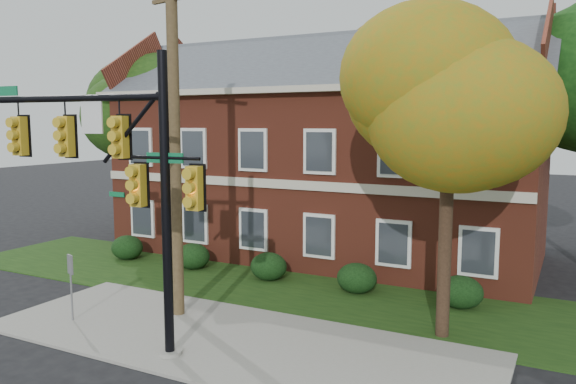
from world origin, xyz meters
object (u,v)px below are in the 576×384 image
at_px(tree_left_rear, 140,107).
at_px(utility_pole, 175,147).
at_px(hedge_far_left, 127,248).
at_px(hedge_far_right, 461,292).
at_px(traffic_signal, 119,170).
at_px(hedge_left, 193,256).
at_px(apartment_building, 326,143).
at_px(sign_post, 71,277).
at_px(hedge_right, 357,278).
at_px(tree_near_right, 458,91).
at_px(tree_far_rear, 405,69).
at_px(hedge_center, 269,266).

distance_m(tree_left_rear, utility_pole, 12.87).
height_order(hedge_far_left, hedge_far_right, same).
bearing_deg(hedge_far_right, traffic_signal, -134.11).
height_order(hedge_far_left, hedge_left, same).
distance_m(apartment_building, sign_post, 12.73).
height_order(apartment_building, hedge_right, apartment_building).
bearing_deg(tree_left_rear, tree_near_right, -22.36).
relative_size(apartment_building, hedge_far_right, 13.43).
relative_size(traffic_signal, utility_pole, 0.74).
height_order(hedge_left, hedge_far_right, same).
xyz_separation_m(tree_near_right, tree_far_rear, (-5.88, 15.93, 2.17)).
bearing_deg(apartment_building, hedge_far_right, -36.89).
height_order(tree_left_rear, traffic_signal, tree_left_rear).
xyz_separation_m(hedge_right, hedge_far_right, (3.50, 0.00, 0.00)).
bearing_deg(sign_post, tree_left_rear, 138.84).
xyz_separation_m(apartment_building, tree_far_rear, (1.34, 7.84, 3.86)).
distance_m(hedge_far_right, sign_post, 11.95).
height_order(tree_far_rear, traffic_signal, tree_far_rear).
relative_size(apartment_building, tree_far_rear, 1.63).
height_order(hedge_center, tree_near_right, tree_near_right).
relative_size(tree_near_right, utility_pole, 0.84).
height_order(hedge_far_right, sign_post, sign_post).
distance_m(hedge_far_left, tree_near_right, 15.75).
bearing_deg(traffic_signal, tree_far_rear, 80.73).
relative_size(hedge_far_left, hedge_far_right, 1.00).
bearing_deg(hedge_far_left, utility_pole, -35.87).
height_order(hedge_right, traffic_signal, traffic_signal).
xyz_separation_m(hedge_left, sign_post, (0.58, -6.61, 0.86)).
height_order(hedge_center, tree_left_rear, tree_left_rear).
height_order(tree_near_right, tree_far_rear, tree_far_rear).
distance_m(hedge_far_left, utility_pole, 9.26).
bearing_deg(tree_left_rear, traffic_signal, -50.15).
distance_m(hedge_far_right, tree_near_right, 6.77).
relative_size(apartment_building, hedge_center, 13.43).
bearing_deg(tree_left_rear, tree_far_rear, 38.97).
bearing_deg(utility_pole, apartment_building, 97.37).
distance_m(hedge_right, tree_near_right, 7.72).
distance_m(tree_left_rear, tree_far_rear, 14.40).
relative_size(hedge_left, hedge_right, 1.00).
xyz_separation_m(tree_left_rear, traffic_signal, (9.60, -11.50, -1.99)).
bearing_deg(hedge_far_right, sign_post, -146.34).
xyz_separation_m(hedge_center, sign_post, (-2.92, -6.61, 0.86)).
height_order(hedge_right, utility_pole, utility_pole).
xyz_separation_m(tree_near_right, tree_left_rear, (-16.95, 6.97, 0.01)).
xyz_separation_m(hedge_right, utility_pole, (-4.00, -4.70, 4.63)).
height_order(hedge_far_right, tree_near_right, tree_near_right).
height_order(hedge_center, hedge_right, same).
height_order(hedge_far_left, sign_post, sign_post).
relative_size(hedge_far_left, tree_far_rear, 0.12).
bearing_deg(apartment_building, tree_left_rear, -173.46).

